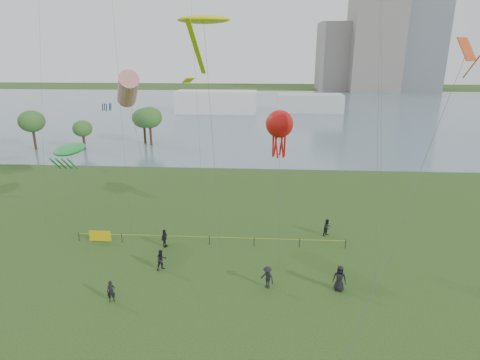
{
  "coord_description": "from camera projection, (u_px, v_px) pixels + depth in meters",
  "views": [
    {
      "loc": [
        1.69,
        -16.45,
        16.58
      ],
      "look_at": [
        0.0,
        10.0,
        8.0
      ],
      "focal_mm": 30.0,
      "sensor_mm": 36.0,
      "label": 1
    }
  ],
  "objects": [
    {
      "name": "lake",
      "position": [
        260.0,
        111.0,
        115.76
      ],
      "size": [
        400.0,
        120.0,
        0.08
      ],
      "primitive_type": "cube",
      "color": "slate",
      "rests_on": "ground_plane"
    },
    {
      "name": "building_mid",
      "position": [
        374.0,
        44.0,
        165.99
      ],
      "size": [
        20.0,
        20.0,
        38.0
      ],
      "primitive_type": "cube",
      "color": "slate",
      "rests_on": "ground_plane"
    },
    {
      "name": "building_low",
      "position": [
        337.0,
        57.0,
        174.07
      ],
      "size": [
        16.0,
        18.0,
        28.0
      ],
      "primitive_type": "cube",
      "color": "slate",
      "rests_on": "ground_plane"
    },
    {
      "name": "pavilion_left",
      "position": [
        216.0,
        102.0,
        110.83
      ],
      "size": [
        22.0,
        8.0,
        6.0
      ],
      "primitive_type": "cube",
      "color": "white",
      "rests_on": "ground_plane"
    },
    {
      "name": "pavilion_right",
      "position": [
        310.0,
        103.0,
        112.25
      ],
      "size": [
        18.0,
        7.0,
        5.0
      ],
      "primitive_type": "cube",
      "color": "silver",
      "rests_on": "ground_plane"
    },
    {
      "name": "trees",
      "position": [
        53.0,
        119.0,
        68.34
      ],
      "size": [
        32.58,
        15.64,
        8.89
      ],
      "color": "#332117",
      "rests_on": "ground_plane"
    },
    {
      "name": "fence",
      "position": [
        142.0,
        237.0,
        36.12
      ],
      "size": [
        24.07,
        0.07,
        1.05
      ],
      "color": "black",
      "rests_on": "ground_plane"
    },
    {
      "name": "spectator_a",
      "position": [
        161.0,
        260.0,
        31.58
      ],
      "size": [
        1.05,
        1.02,
        1.7
      ],
      "primitive_type": "imported",
      "rotation": [
        0.0,
        0.0,
        0.68
      ],
      "color": "black",
      "rests_on": "ground_plane"
    },
    {
      "name": "spectator_b",
      "position": [
        267.0,
        277.0,
        29.15
      ],
      "size": [
        1.26,
        1.19,
        1.72
      ],
      "primitive_type": "imported",
      "rotation": [
        0.0,
        0.0,
        -0.68
      ],
      "color": "black",
      "rests_on": "ground_plane"
    },
    {
      "name": "spectator_c",
      "position": [
        164.0,
        238.0,
        35.3
      ],
      "size": [
        0.62,
        1.03,
        1.64
      ],
      "primitive_type": "imported",
      "rotation": [
        0.0,
        0.0,
        1.33
      ],
      "color": "black",
      "rests_on": "ground_plane"
    },
    {
      "name": "spectator_d",
      "position": [
        339.0,
        278.0,
        28.8
      ],
      "size": [
        1.06,
        0.81,
        1.95
      ],
      "primitive_type": "imported",
      "rotation": [
        0.0,
        0.0,
        -0.21
      ],
      "color": "black",
      "rests_on": "ground_plane"
    },
    {
      "name": "spectator_f",
      "position": [
        111.0,
        291.0,
        27.57
      ],
      "size": [
        0.65,
        0.51,
        1.57
      ],
      "primitive_type": "imported",
      "rotation": [
        0.0,
        0.0,
        0.26
      ],
      "color": "black",
      "rests_on": "ground_plane"
    },
    {
      "name": "spectator_g",
      "position": [
        327.0,
        227.0,
        37.46
      ],
      "size": [
        1.0,
        0.99,
        1.63
      ],
      "primitive_type": "imported",
      "rotation": [
        0.0,
        0.0,
        0.73
      ],
      "color": "black",
      "rests_on": "ground_plane"
    },
    {
      "name": "kite_stingray",
      "position": [
        203.0,
        21.0,
        34.17
      ],
      "size": [
        4.59,
        9.91,
        19.47
      ],
      "rotation": [
        0.0,
        0.0,
        -0.13
      ],
      "color": "#3F3F42"
    },
    {
      "name": "kite_windsock",
      "position": [
        128.0,
        89.0,
        39.29
      ],
      "size": [
        5.85,
        7.56,
        14.92
      ],
      "rotation": [
        0.0,
        0.0,
        -0.38
      ],
      "color": "#3F3F42"
    },
    {
      "name": "kite_creature",
      "position": [
        70.0,
        150.0,
        38.63
      ],
      "size": [
        4.84,
        8.74,
        7.95
      ],
      "rotation": [
        0.0,
        0.0,
        0.39
      ],
      "color": "#3F3F42"
    },
    {
      "name": "kite_octopus",
      "position": [
        280.0,
        125.0,
        34.34
      ],
      "size": [
        2.37,
        7.46,
        11.78
      ],
      "rotation": [
        0.0,
        0.0,
        -0.28
      ],
      "color": "#3F3F42"
    },
    {
      "name": "kite_delta",
      "position": [
        462.0,
        64.0,
        23.49
      ],
      "size": [
        10.23,
        13.02,
        17.34
      ],
      "rotation": [
        0.0,
        0.0,
        -0.01
      ],
      "color": "#3F3F42"
    }
  ]
}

